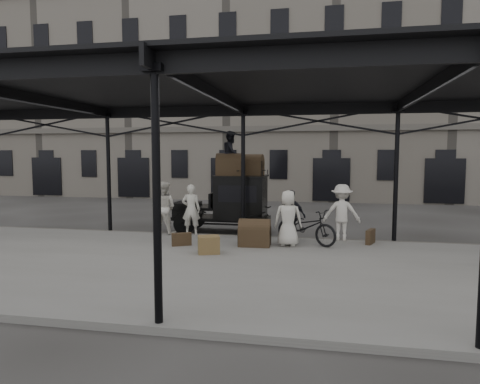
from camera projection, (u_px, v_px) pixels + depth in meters
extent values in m
plane|color=#383533|center=(231.00, 253.00, 12.91)|extent=(120.00, 120.00, 0.00)
cube|color=slate|center=(215.00, 268.00, 10.95)|extent=(28.00, 8.00, 0.15)
cylinder|color=black|center=(243.00, 178.00, 14.67)|extent=(0.14, 0.14, 4.30)
cylinder|color=black|center=(157.00, 205.00, 7.04)|extent=(0.14, 0.14, 4.30)
cube|color=black|center=(243.00, 109.00, 14.46)|extent=(22.00, 0.10, 0.45)
cube|color=black|center=(154.00, 60.00, 6.83)|extent=(22.00, 0.10, 0.45)
cube|color=black|center=(217.00, 88.00, 10.82)|extent=(22.50, 9.00, 0.08)
cube|color=silver|center=(217.00, 85.00, 10.82)|extent=(18.00, 7.00, 0.04)
cube|color=slate|center=(285.00, 96.00, 29.87)|extent=(64.00, 8.00, 14.00)
cylinder|color=black|center=(184.00, 224.00, 15.71)|extent=(0.80, 0.10, 0.80)
cylinder|color=black|center=(195.00, 218.00, 17.12)|extent=(0.80, 0.10, 0.80)
cylinder|color=black|center=(254.00, 226.00, 15.22)|extent=(0.80, 0.10, 0.80)
cylinder|color=black|center=(260.00, 220.00, 16.62)|extent=(0.80, 0.10, 0.80)
cube|color=black|center=(222.00, 218.00, 16.16)|extent=(3.60, 1.25, 0.12)
cube|color=black|center=(187.00, 209.00, 16.39)|extent=(0.90, 1.00, 0.55)
cube|color=black|center=(176.00, 209.00, 16.48)|extent=(0.06, 0.70, 0.55)
cube|color=black|center=(207.00, 207.00, 16.23)|extent=(0.70, 1.30, 0.10)
cube|color=black|center=(241.00, 197.00, 15.95)|extent=(1.80, 1.45, 1.55)
cube|color=black|center=(237.00, 194.00, 15.22)|extent=(1.40, 0.02, 0.60)
cube|color=black|center=(241.00, 176.00, 15.87)|extent=(1.90, 1.55, 0.06)
imported|color=beige|center=(191.00, 210.00, 14.92)|extent=(0.70, 0.51, 1.77)
imported|color=silver|center=(164.00, 208.00, 15.10)|extent=(0.98, 0.80, 1.86)
imported|color=beige|center=(288.00, 218.00, 13.11)|extent=(0.86, 0.58, 1.72)
imported|color=black|center=(291.00, 216.00, 13.82)|extent=(1.06, 0.74, 1.66)
imported|color=silver|center=(342.00, 212.00, 13.95)|extent=(1.22, 0.74, 1.84)
imported|color=black|center=(306.00, 226.00, 13.40)|extent=(2.21, 1.70, 1.11)
imported|color=black|center=(231.00, 153.00, 15.77)|extent=(0.64, 0.81, 1.63)
cube|color=olive|center=(209.00, 245.00, 12.17)|extent=(0.72, 0.63, 0.50)
cube|color=#412F1E|center=(370.00, 237.00, 13.47)|extent=(0.36, 0.61, 0.45)
cube|color=#412F1E|center=(182.00, 239.00, 13.18)|extent=(0.60, 0.42, 0.40)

